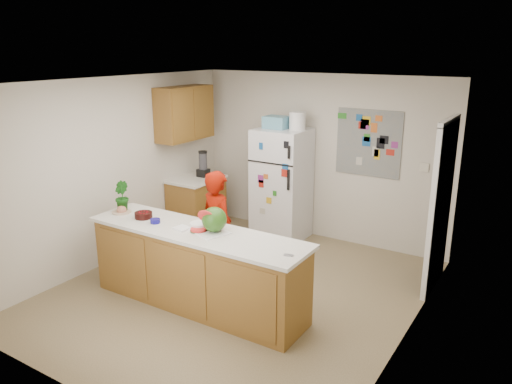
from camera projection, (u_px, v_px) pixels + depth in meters
The scene contains 26 objects.
floor at pixel (237, 292), 6.07m from camera, with size 4.00×4.50×0.02m, color brown.
wall_back at pixel (320, 158), 7.55m from camera, with size 4.00×0.02×2.50m, color beige.
wall_left at pixel (113, 171), 6.74m from camera, with size 0.02×4.50×2.50m, color beige.
wall_right at pixel (412, 226), 4.69m from camera, with size 0.02×4.50×2.50m, color beige.
ceiling at pixel (235, 81), 5.36m from camera, with size 4.00×4.50×0.02m, color white.
doorway at pixel (442, 208), 5.95m from camera, with size 0.03×0.85×2.04m, color black.
peninsula_base at pixel (197, 270), 5.64m from camera, with size 2.60×0.62×0.88m, color brown.
peninsula_top at pixel (196, 232), 5.51m from camera, with size 2.68×0.70×0.04m, color silver.
side_counter_base at pixel (197, 206), 7.91m from camera, with size 0.60×0.80×0.86m, color brown.
side_counter_top at pixel (196, 179), 7.78m from camera, with size 0.64×0.84×0.04m, color silver.
upper_cabinets at pixel (185, 113), 7.52m from camera, with size 0.35×1.00×0.80m, color brown.
refrigerator at pixel (282, 184), 7.59m from camera, with size 0.75×0.70×1.70m, color silver.
fridge_top_bin at pixel (277, 122), 7.37m from camera, with size 0.35×0.28×0.18m, color #5999B2.
photo_collage at pixel (368, 143), 7.07m from camera, with size 0.95×0.01×0.95m, color slate.
person at pixel (218, 229), 6.09m from camera, with size 0.53×0.35×1.46m, color #730B00.
blender_appliance at pixel (203, 165), 7.80m from camera, with size 0.13×0.13×0.38m, color black.
cutting_board at pixel (209, 231), 5.45m from camera, with size 0.42×0.32×0.01m, color silver.
watermelon at pixel (214, 219), 5.40m from camera, with size 0.27×0.27×0.27m, color #275D19.
watermelon_slice at pixel (199, 229), 5.46m from camera, with size 0.18×0.18×0.02m, color red.
cherry_bowl at pixel (143, 215), 5.89m from camera, with size 0.21×0.21×0.07m, color black.
white_bowl at pixel (199, 225), 5.57m from camera, with size 0.21×0.21×0.06m, color silver.
cobalt_bowl at pixel (155, 221), 5.72m from camera, with size 0.11×0.11×0.05m, color #100B69.
plate at pixel (122, 212), 6.08m from camera, with size 0.23×0.23×0.02m, color beige.
paper_towel at pixel (182, 228), 5.54m from camera, with size 0.17×0.15×0.02m, color white.
keys at pixel (288, 255), 4.83m from camera, with size 0.09×0.04×0.01m, color gray.
potted_plant at pixel (121, 196), 6.11m from camera, with size 0.20×0.16×0.37m, color #144110.
Camera 1 is at (3.11, -4.52, 2.87)m, focal length 35.00 mm.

